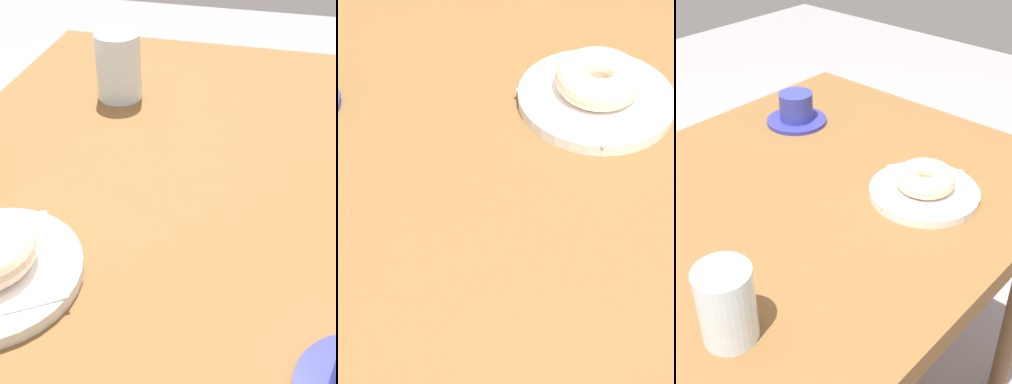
% 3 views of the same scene
% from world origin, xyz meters
% --- Properties ---
extents(table, '(1.03, 0.76, 0.73)m').
position_xyz_m(table, '(0.00, 0.00, 0.65)').
color(table, brown).
rests_on(table, ground_plane).
extents(plate_sugar_ring, '(0.20, 0.20, 0.02)m').
position_xyz_m(plate_sugar_ring, '(-0.19, 0.17, 0.74)').
color(plate_sugar_ring, silver).
rests_on(plate_sugar_ring, table).
extents(napkin_sugar_ring, '(0.20, 0.20, 0.00)m').
position_xyz_m(napkin_sugar_ring, '(-0.19, 0.17, 0.75)').
color(napkin_sugar_ring, white).
rests_on(napkin_sugar_ring, plate_sugar_ring).
extents(donut_sugar_ring, '(0.11, 0.11, 0.04)m').
position_xyz_m(donut_sugar_ring, '(-0.19, 0.17, 0.77)').
color(donut_sugar_ring, beige).
rests_on(donut_sugar_ring, napkin_sugar_ring).
extents(water_glass, '(0.07, 0.07, 0.11)m').
position_xyz_m(water_glass, '(0.24, 0.17, 0.79)').
color(water_glass, silver).
rests_on(water_glass, table).
extents(coffee_cup, '(0.13, 0.13, 0.07)m').
position_xyz_m(coffee_cup, '(-0.25, -0.21, 0.76)').
color(coffee_cup, navy).
rests_on(coffee_cup, table).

